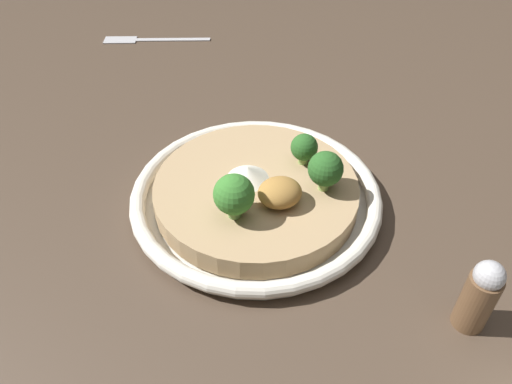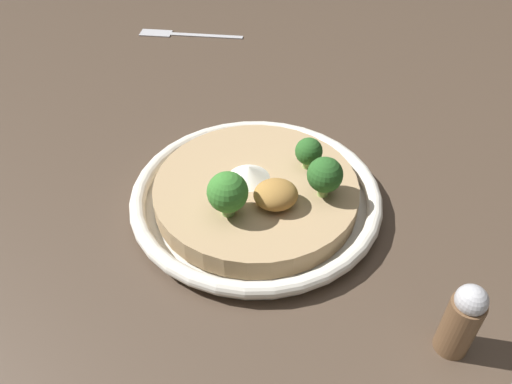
# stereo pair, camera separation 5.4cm
# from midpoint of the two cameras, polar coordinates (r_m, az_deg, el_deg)

# --- Properties ---
(ground_plane) EXTENTS (6.00, 6.00, 0.00)m
(ground_plane) POSITION_cam_midpoint_polar(r_m,az_deg,el_deg) (0.56, 2.79, -1.60)
(ground_plane) COLOR #47382B
(risotto_bowl) EXTENTS (0.27, 0.27, 0.03)m
(risotto_bowl) POSITION_cam_midpoint_polar(r_m,az_deg,el_deg) (0.55, 2.84, -0.46)
(risotto_bowl) COLOR silver
(risotto_bowl) RESTS_ON ground_plane
(cheese_sprinkle) EXTENTS (0.05, 0.05, 0.02)m
(cheese_sprinkle) POSITION_cam_midpoint_polar(r_m,az_deg,el_deg) (0.54, 2.05, 2.14)
(cheese_sprinkle) COLOR white
(cheese_sprinkle) RESTS_ON risotto_bowl
(crispy_onion_garnish) EXTENTS (0.05, 0.04, 0.03)m
(crispy_onion_garnish) POSITION_cam_midpoint_polar(r_m,az_deg,el_deg) (0.50, 5.37, -0.43)
(crispy_onion_garnish) COLOR #A37538
(crispy_onion_garnish) RESTS_ON risotto_bowl
(broccoli_front_left) EXTENTS (0.03, 0.03, 0.04)m
(broccoli_front_left) POSITION_cam_midpoint_polar(r_m,az_deg,el_deg) (0.55, 8.88, 4.43)
(broccoli_front_left) COLOR #84A856
(broccoli_front_left) RESTS_ON risotto_bowl
(broccoli_back_left) EXTENTS (0.04, 0.04, 0.05)m
(broccoli_back_left) POSITION_cam_midpoint_polar(r_m,az_deg,el_deg) (0.51, 10.90, 1.75)
(broccoli_back_left) COLOR #84A856
(broccoli_back_left) RESTS_ON risotto_bowl
(broccoli_back) EXTENTS (0.04, 0.04, 0.05)m
(broccoli_back) POSITION_cam_midpoint_polar(r_m,az_deg,el_deg) (0.48, -0.06, -0.23)
(broccoli_back) COLOR #668E47
(broccoli_back) RESTS_ON risotto_bowl
(fork_utensil) EXTENTS (0.18, 0.06, 0.00)m
(fork_utensil) POSITION_cam_midpoint_polar(r_m,az_deg,el_deg) (0.93, -6.98, 17.45)
(fork_utensil) COLOR #B7B7BC
(fork_utensil) RESTS_ON ground_plane
(pepper_shaker) EXTENTS (0.03, 0.03, 0.08)m
(pepper_shaker) POSITION_cam_midpoint_polar(r_m,az_deg,el_deg) (0.45, 25.79, -13.21)
(pepper_shaker) COLOR brown
(pepper_shaker) RESTS_ON ground_plane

